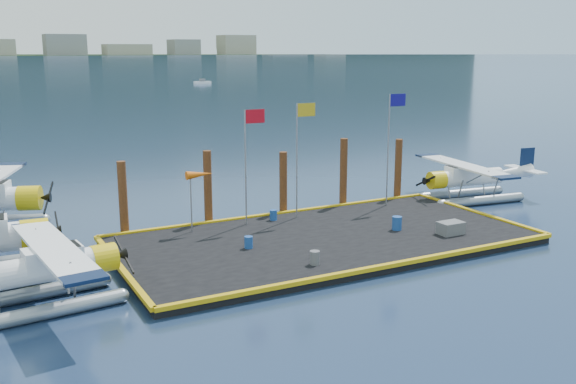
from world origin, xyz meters
name	(u,v)px	position (x,y,z in m)	size (l,w,h in m)	color
ground	(324,244)	(0.00, 0.00, 0.00)	(4000.00, 4000.00, 0.00)	#192E4B
dock	(324,240)	(0.00, 0.00, 0.20)	(20.00, 10.00, 0.40)	black
dock_bumpers	(324,235)	(0.00, 0.00, 0.49)	(20.25, 10.25, 0.18)	#C4990B
far_backdrop	(58,48)	(239.91, 1737.52, 9.45)	(3050.00, 2050.00, 810.00)	black
seaplane_a	(44,273)	(-13.24, -2.08, 1.39)	(8.15, 9.00, 3.18)	gray
seaplane_d	(467,180)	(12.51, 3.57, 1.39)	(8.18, 9.02, 3.19)	gray
drum_0	(249,242)	(-4.08, 0.00, 0.68)	(0.40, 0.40, 0.56)	navy
drum_1	(397,223)	(3.88, -0.70, 0.75)	(0.49, 0.49, 0.69)	navy
drum_3	(315,258)	(-2.51, -3.41, 0.70)	(0.43, 0.43, 0.60)	#56565A
drum_5	(273,215)	(-0.86, 3.92, 0.68)	(0.40, 0.40, 0.56)	navy
crate	(451,228)	(5.80, -2.55, 0.71)	(1.24, 0.83, 0.62)	#56565A
flagpole_red	(249,149)	(-2.29, 3.80, 4.40)	(1.14, 0.08, 6.00)	gray
flagpole_yellow	(300,143)	(0.70, 3.80, 4.51)	(1.14, 0.08, 6.20)	gray
flagpole_blue	(391,133)	(6.70, 3.80, 4.69)	(1.14, 0.08, 6.50)	gray
windsock	(199,176)	(-5.03, 3.80, 3.23)	(1.40, 0.44, 3.12)	gray
piling_0	(123,201)	(-8.50, 5.40, 2.00)	(0.44, 0.44, 4.00)	#412512
piling_1	(208,190)	(-4.00, 5.40, 2.10)	(0.44, 0.44, 4.20)	#412512
piling_2	(283,185)	(0.50, 5.40, 1.90)	(0.44, 0.44, 3.80)	#412512
piling_3	(343,175)	(4.50, 5.40, 2.15)	(0.44, 0.44, 4.30)	#412512
piling_4	(398,171)	(8.50, 5.40, 2.00)	(0.44, 0.44, 4.00)	#412512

